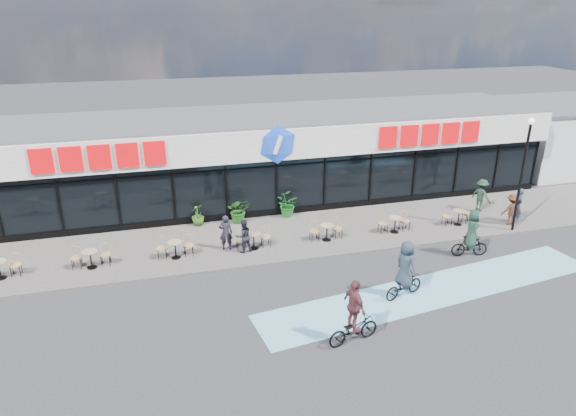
{
  "coord_description": "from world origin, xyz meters",
  "views": [
    {
      "loc": [
        -5.64,
        -16.24,
        10.03
      ],
      "look_at": [
        -0.35,
        3.5,
        1.84
      ],
      "focal_mm": 32.0,
      "sensor_mm": 36.0,
      "label": 1
    }
  ],
  "objects_px": {
    "bistro_set_0": "(0,267)",
    "pedestrian_a": "(517,206)",
    "potted_plant_mid": "(239,210)",
    "pedestrian_c": "(511,210)",
    "pedestrian_b": "(481,195)",
    "potted_plant_left": "(198,215)",
    "cyclist_b": "(471,237)",
    "lamp_post": "(523,166)",
    "potted_plant_right": "(286,205)",
    "patron_right": "(244,236)",
    "patron_left": "(226,232)",
    "cyclist_a": "(405,275)"
  },
  "relations": [
    {
      "from": "bistro_set_0",
      "to": "pedestrian_a",
      "type": "bearing_deg",
      "value": -1.35
    },
    {
      "from": "potted_plant_mid",
      "to": "pedestrian_c",
      "type": "relative_size",
      "value": 0.79
    },
    {
      "from": "potted_plant_mid",
      "to": "pedestrian_b",
      "type": "xyz_separation_m",
      "value": [
        12.19,
        -1.73,
        0.23
      ]
    },
    {
      "from": "bistro_set_0",
      "to": "pedestrian_a",
      "type": "distance_m",
      "value": 22.86
    },
    {
      "from": "potted_plant_left",
      "to": "potted_plant_mid",
      "type": "relative_size",
      "value": 0.85
    },
    {
      "from": "cyclist_b",
      "to": "pedestrian_c",
      "type": "bearing_deg",
      "value": 31.42
    },
    {
      "from": "cyclist_b",
      "to": "lamp_post",
      "type": "bearing_deg",
      "value": 25.95
    },
    {
      "from": "potted_plant_left",
      "to": "pedestrian_c",
      "type": "height_order",
      "value": "pedestrian_c"
    },
    {
      "from": "lamp_post",
      "to": "potted_plant_mid",
      "type": "distance_m",
      "value": 13.22
    },
    {
      "from": "potted_plant_right",
      "to": "pedestrian_b",
      "type": "bearing_deg",
      "value": -10.64
    },
    {
      "from": "patron_right",
      "to": "pedestrian_c",
      "type": "bearing_deg",
      "value": 165.0
    },
    {
      "from": "lamp_post",
      "to": "pedestrian_c",
      "type": "relative_size",
      "value": 3.44
    },
    {
      "from": "lamp_post",
      "to": "potted_plant_right",
      "type": "distance_m",
      "value": 11.08
    },
    {
      "from": "potted_plant_mid",
      "to": "cyclist_b",
      "type": "xyz_separation_m",
      "value": [
        8.84,
        -5.92,
        0.18
      ]
    },
    {
      "from": "patron_left",
      "to": "pedestrian_a",
      "type": "xyz_separation_m",
      "value": [
        14.01,
        -0.71,
        0.07
      ]
    },
    {
      "from": "bistro_set_0",
      "to": "cyclist_a",
      "type": "relative_size",
      "value": 0.7
    },
    {
      "from": "lamp_post",
      "to": "cyclist_b",
      "type": "bearing_deg",
      "value": -154.05
    },
    {
      "from": "patron_right",
      "to": "cyclist_a",
      "type": "xyz_separation_m",
      "value": [
        5.01,
        -4.9,
        0.04
      ]
    },
    {
      "from": "potted_plant_right",
      "to": "pedestrian_c",
      "type": "bearing_deg",
      "value": -20.4
    },
    {
      "from": "lamp_post",
      "to": "pedestrian_c",
      "type": "bearing_deg",
      "value": 65.35
    },
    {
      "from": "patron_right",
      "to": "cyclist_a",
      "type": "height_order",
      "value": "cyclist_a"
    },
    {
      "from": "pedestrian_b",
      "to": "pedestrian_c",
      "type": "xyz_separation_m",
      "value": [
        0.34,
        -1.93,
        -0.07
      ]
    },
    {
      "from": "patron_left",
      "to": "lamp_post",
      "type": "bearing_deg",
      "value": -174.32
    },
    {
      "from": "patron_right",
      "to": "potted_plant_mid",
      "type": "bearing_deg",
      "value": -109.39
    },
    {
      "from": "pedestrian_a",
      "to": "lamp_post",
      "type": "bearing_deg",
      "value": -31.45
    },
    {
      "from": "pedestrian_b",
      "to": "cyclist_a",
      "type": "xyz_separation_m",
      "value": [
        -7.53,
        -6.41,
        -0.07
      ]
    },
    {
      "from": "bistro_set_0",
      "to": "pedestrian_a",
      "type": "height_order",
      "value": "pedestrian_a"
    },
    {
      "from": "pedestrian_a",
      "to": "pedestrian_c",
      "type": "xyz_separation_m",
      "value": [
        -0.44,
        -0.16,
        -0.09
      ]
    },
    {
      "from": "bistro_set_0",
      "to": "cyclist_a",
      "type": "xyz_separation_m",
      "value": [
        14.53,
        -5.18,
        0.32
      ]
    },
    {
      "from": "bistro_set_0",
      "to": "potted_plant_right",
      "type": "height_order",
      "value": "potted_plant_right"
    },
    {
      "from": "pedestrian_c",
      "to": "cyclist_a",
      "type": "bearing_deg",
      "value": 33.14
    },
    {
      "from": "potted_plant_mid",
      "to": "potted_plant_left",
      "type": "bearing_deg",
      "value": 175.81
    },
    {
      "from": "potted_plant_mid",
      "to": "patron_right",
      "type": "xyz_separation_m",
      "value": [
        -0.36,
        -3.24,
        0.13
      ]
    },
    {
      "from": "potted_plant_mid",
      "to": "pedestrian_a",
      "type": "relative_size",
      "value": 0.71
    },
    {
      "from": "pedestrian_c",
      "to": "potted_plant_right",
      "type": "bearing_deg",
      "value": -16.91
    },
    {
      "from": "patron_right",
      "to": "pedestrian_c",
      "type": "relative_size",
      "value": 0.96
    },
    {
      "from": "lamp_post",
      "to": "potted_plant_mid",
      "type": "bearing_deg",
      "value": 160.86
    },
    {
      "from": "potted_plant_left",
      "to": "potted_plant_right",
      "type": "relative_size",
      "value": 0.87
    },
    {
      "from": "cyclist_b",
      "to": "cyclist_a",
      "type": "bearing_deg",
      "value": -151.96
    },
    {
      "from": "patron_left",
      "to": "patron_right",
      "type": "xyz_separation_m",
      "value": [
        0.69,
        -0.45,
        -0.05
      ]
    },
    {
      "from": "bistro_set_0",
      "to": "potted_plant_mid",
      "type": "bearing_deg",
      "value": 16.72
    },
    {
      "from": "patron_left",
      "to": "pedestrian_c",
      "type": "relative_size",
      "value": 1.03
    },
    {
      "from": "cyclist_b",
      "to": "potted_plant_right",
      "type": "bearing_deg",
      "value": 136.95
    },
    {
      "from": "potted_plant_left",
      "to": "patron_right",
      "type": "relative_size",
      "value": 0.71
    },
    {
      "from": "lamp_post",
      "to": "potted_plant_right",
      "type": "xyz_separation_m",
      "value": [
        -9.86,
        4.36,
        -2.54
      ]
    },
    {
      "from": "patron_right",
      "to": "pedestrian_c",
      "type": "distance_m",
      "value": 12.89
    },
    {
      "from": "pedestrian_a",
      "to": "cyclist_a",
      "type": "distance_m",
      "value": 9.52
    },
    {
      "from": "patron_left",
      "to": "patron_right",
      "type": "bearing_deg",
      "value": 158.7
    },
    {
      "from": "potted_plant_right",
      "to": "patron_left",
      "type": "relative_size",
      "value": 0.76
    },
    {
      "from": "cyclist_a",
      "to": "potted_plant_right",
      "type": "bearing_deg",
      "value": 105.31
    }
  ]
}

